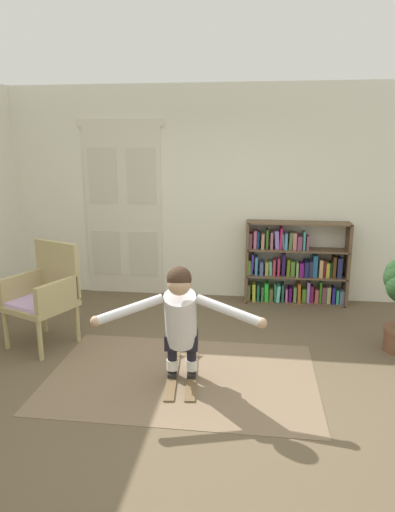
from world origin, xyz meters
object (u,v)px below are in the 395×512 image
(bookshelf, at_px, (294,268))
(skis_pair, at_px, (182,373))
(wicker_chair, at_px, (45,292))
(person_skier, at_px, (180,317))

(bookshelf, xyz_separation_m, skis_pair, (-1.18, -2.22, -0.47))
(wicker_chair, bearing_deg, skis_pair, -18.99)
(bookshelf, bearing_deg, wicker_chair, -148.60)
(wicker_chair, bearing_deg, person_skier, -24.69)
(bookshelf, xyz_separation_m, wicker_chair, (-2.75, -1.68, 0.09))
(bookshelf, bearing_deg, person_skier, -115.63)
(skis_pair, bearing_deg, person_skier, -84.24)
(skis_pair, height_order, person_skier, person_skier)
(wicker_chair, distance_m, person_skier, 1.75)
(bookshelf, height_order, wicker_chair, bookshelf)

